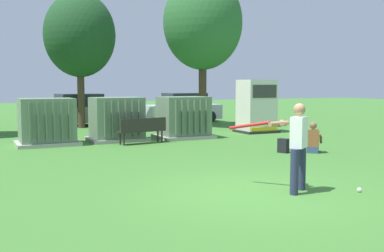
% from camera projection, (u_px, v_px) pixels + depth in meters
% --- Properties ---
extents(ground_plane, '(96.00, 96.00, 0.00)m').
position_uv_depth(ground_plane, '(255.00, 192.00, 9.09)').
color(ground_plane, '#3D752D').
extents(transformer_west, '(2.10, 1.70, 1.62)m').
position_uv_depth(transformer_west, '(47.00, 122.00, 16.04)').
color(transformer_west, '#9E9B93').
rests_on(transformer_west, ground).
extents(transformer_mid_west, '(2.10, 1.70, 1.62)m').
position_uv_depth(transformer_mid_west, '(117.00, 120.00, 17.23)').
color(transformer_mid_west, '#9E9B93').
rests_on(transformer_mid_west, ground).
extents(transformer_mid_east, '(2.10, 1.70, 1.62)m').
position_uv_depth(transformer_mid_east, '(184.00, 118.00, 18.11)').
color(transformer_mid_east, '#9E9B93').
rests_on(transformer_mid_east, ground).
extents(generator_enclosure, '(1.60, 1.40, 2.30)m').
position_uv_depth(generator_enclosure, '(257.00, 106.00, 20.21)').
color(generator_enclosure, '#262626').
rests_on(generator_enclosure, ground).
extents(park_bench, '(1.84, 0.70, 0.92)m').
position_uv_depth(park_bench, '(142.00, 129.00, 16.36)').
color(park_bench, '#2D2823').
rests_on(park_bench, ground).
extents(batter, '(1.14, 1.45, 1.74)m').
position_uv_depth(batter, '(296.00, 143.00, 8.99)').
color(batter, '#282D4C').
rests_on(batter, ground).
extents(sports_ball, '(0.09, 0.09, 0.09)m').
position_uv_depth(sports_ball, '(359.00, 190.00, 9.05)').
color(sports_ball, white).
rests_on(sports_ball, ground).
extents(seated_spectator, '(0.73, 0.75, 0.96)m').
position_uv_depth(seated_spectator, '(313.00, 140.00, 14.27)').
color(seated_spectator, '#384C75').
rests_on(seated_spectator, ground).
extents(backpack, '(0.34, 0.37, 0.44)m').
position_uv_depth(backpack, '(284.00, 146.00, 14.25)').
color(backpack, black).
rests_on(backpack, ground).
extents(tree_center_left, '(3.38, 3.38, 6.45)m').
position_uv_depth(tree_center_left, '(80.00, 35.00, 22.02)').
color(tree_center_left, '#4C3828').
rests_on(tree_center_left, ground).
extents(tree_center_right, '(3.88, 3.88, 7.42)m').
position_uv_depth(tree_center_right, '(203.00, 23.00, 22.63)').
color(tree_center_right, '#4C3828').
rests_on(tree_center_right, ground).
extents(parked_car_leftmost, '(4.37, 2.30, 1.62)m').
position_uv_depth(parked_car_leftmost, '(77.00, 111.00, 23.48)').
color(parked_car_leftmost, gray).
rests_on(parked_car_leftmost, ground).
extents(parked_car_left_of_center, '(4.27, 2.06, 1.62)m').
position_uv_depth(parked_car_left_of_center, '(183.00, 109.00, 25.54)').
color(parked_car_left_of_center, silver).
rests_on(parked_car_left_of_center, ground).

